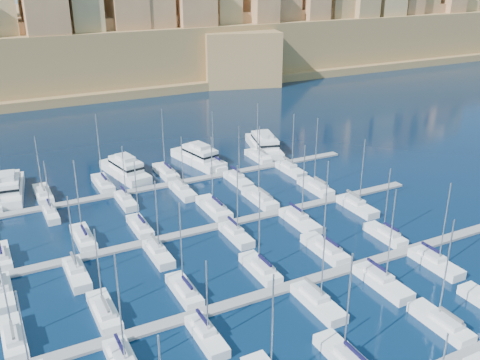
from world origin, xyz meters
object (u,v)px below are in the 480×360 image
motor_yacht_a (10,188)px  motor_yacht_c (199,157)px  sailboat_4 (441,323)px  motor_yacht_d (264,144)px  motor_yacht_b (125,169)px

motor_yacht_a → motor_yacht_c: 40.85m
motor_yacht_a → sailboat_4: bearing=-57.7°
motor_yacht_a → motor_yacht_c: bearing=-0.1°
sailboat_4 → motor_yacht_c: sailboat_4 is taller
sailboat_4 → motor_yacht_d: (14.56, 70.70, 0.97)m
motor_yacht_b → motor_yacht_d: size_ratio=0.88×
motor_yacht_c → motor_yacht_b: bearing=-179.6°
sailboat_4 → motor_yacht_c: (-3.38, 69.84, 0.97)m
motor_yacht_d → sailboat_4: bearing=-101.6°
sailboat_4 → motor_yacht_d: size_ratio=0.82×
motor_yacht_b → motor_yacht_c: size_ratio=0.98×
motor_yacht_b → motor_yacht_a: bearing=179.6°
sailboat_4 → motor_yacht_a: (-44.24, 69.90, 0.97)m
motor_yacht_c → motor_yacht_d: (17.95, 0.86, -0.00)m
motor_yacht_c → sailboat_4: bearing=-87.2°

